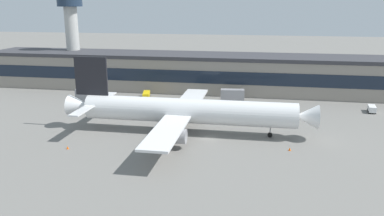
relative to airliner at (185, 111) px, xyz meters
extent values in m
plane|color=slate|center=(5.99, -3.54, -5.32)|extent=(600.00, 600.00, 0.00)
cube|color=gray|center=(5.99, 46.99, 0.42)|extent=(169.96, 17.97, 11.48)
cube|color=#38383D|center=(5.99, 46.99, 6.76)|extent=(173.36, 18.33, 1.20)
cube|color=#192333|center=(5.99, 37.95, 0.99)|extent=(166.56, 0.16, 4.13)
cylinder|color=white|center=(0.90, 0.00, 0.02)|extent=(49.73, 6.01, 5.79)
cone|color=white|center=(27.49, 0.12, 0.02)|extent=(5.24, 5.52, 5.50)
cone|color=white|center=(-25.98, -0.12, 0.02)|extent=(6.39, 5.24, 5.21)
cube|color=black|center=(-22.95, -0.10, 7.54)|extent=(8.11, 0.54, 9.26)
cube|color=white|center=(-22.48, 6.27, 0.89)|extent=(2.45, 10.43, 0.30)
cube|color=white|center=(-22.42, -6.47, 0.89)|extent=(2.45, 10.43, 0.30)
cube|color=white|center=(-1.16, 14.07, -0.56)|extent=(6.10, 22.39, 0.50)
cube|color=white|center=(-1.03, -14.08, -0.56)|extent=(6.10, 22.39, 0.50)
cylinder|color=#99999E|center=(-0.15, 10.72, -2.55)|extent=(4.79, 3.21, 3.18)
cylinder|color=#99999E|center=(-0.05, -10.72, -2.55)|extent=(4.79, 3.21, 3.18)
cylinder|color=black|center=(19.79, 0.09, -4.77)|extent=(1.10, 0.50, 1.10)
cylinder|color=slate|center=(19.79, 0.09, -3.28)|extent=(0.24, 0.24, 2.45)
cylinder|color=black|center=(-1.60, 2.60, -4.77)|extent=(1.10, 0.50, 1.10)
cylinder|color=slate|center=(-1.60, 2.60, -3.28)|extent=(0.24, 0.24, 2.45)
cylinder|color=black|center=(-1.57, -2.61, -4.77)|extent=(1.10, 0.50, 1.10)
cylinder|color=slate|center=(-1.57, -2.61, -3.28)|extent=(0.24, 0.24, 2.45)
cylinder|color=#B7B7B2|center=(-53.05, 50.58, 8.95)|extent=(4.78, 4.78, 28.56)
cylinder|color=#1E2D42|center=(-53.05, 50.58, 25.23)|extent=(9.08, 9.08, 4.00)
cube|color=gray|center=(-37.15, 24.41, -3.37)|extent=(6.45, 4.74, 3.20)
cube|color=black|center=(-35.65, 23.70, -2.73)|extent=(2.84, 2.89, 0.80)
cylinder|color=black|center=(-34.79, 24.48, -4.97)|extent=(0.76, 0.57, 0.70)
cylinder|color=black|center=(-35.71, 22.53, -4.97)|extent=(0.76, 0.57, 0.70)
cylinder|color=black|center=(-38.58, 26.28, -4.97)|extent=(0.76, 0.57, 0.70)
cylinder|color=black|center=(-39.51, 24.33, -4.97)|extent=(0.76, 0.57, 0.70)
cube|color=white|center=(48.26, 26.80, -4.22)|extent=(2.42, 4.60, 1.50)
cube|color=black|center=(48.41, 28.00, -3.92)|extent=(1.92, 1.74, 0.38)
cylinder|color=black|center=(47.60, 28.43, -4.97)|extent=(0.38, 0.73, 0.70)
cylinder|color=black|center=(49.30, 28.22, -4.97)|extent=(0.38, 0.73, 0.70)
cylinder|color=black|center=(47.23, 25.37, -4.97)|extent=(0.38, 0.73, 0.70)
cylinder|color=black|center=(48.92, 25.16, -4.97)|extent=(0.38, 0.73, 0.70)
cube|color=yellow|center=(-19.18, 31.74, -4.17)|extent=(3.33, 6.68, 1.60)
cube|color=black|center=(-18.80, 30.02, -3.85)|extent=(2.28, 2.58, 0.40)
cylinder|color=black|center=(-17.82, 29.74, -4.97)|extent=(0.44, 0.75, 0.70)
cylinder|color=black|center=(-19.58, 29.36, -4.97)|extent=(0.44, 0.75, 0.70)
cylinder|color=black|center=(-18.79, 34.12, -4.97)|extent=(0.44, 0.75, 0.70)
cylinder|color=black|center=(-20.54, 33.73, -4.97)|extent=(0.44, 0.75, 0.70)
cube|color=gray|center=(8.67, 30.90, -3.07)|extent=(7.41, 3.25, 3.80)
cube|color=black|center=(10.64, 31.09, -2.31)|extent=(2.73, 2.61, 0.95)
cylinder|color=black|center=(11.07, 32.30, -4.97)|extent=(0.72, 0.36, 0.70)
cylinder|color=black|center=(11.29, 29.97, -4.97)|extent=(0.72, 0.36, 0.70)
cylinder|color=black|center=(6.05, 31.84, -4.97)|extent=(0.72, 0.36, 0.70)
cylinder|color=black|center=(6.27, 29.51, -4.97)|extent=(0.72, 0.36, 0.70)
cone|color=#F2590C|center=(-22.30, -15.16, -4.99)|extent=(0.53, 0.53, 0.67)
cone|color=#F2590C|center=(23.78, -7.69, -4.99)|extent=(0.54, 0.54, 0.68)
camera|label=1|loc=(17.33, -86.27, 24.45)|focal=36.45mm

